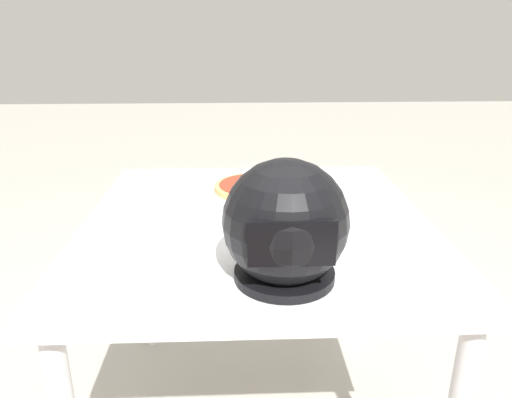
# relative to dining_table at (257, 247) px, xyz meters

# --- Properties ---
(dining_table) EXTENTS (0.96, 1.01, 0.74)m
(dining_table) POSITION_rel_dining_table_xyz_m (0.00, 0.00, 0.00)
(dining_table) COLOR white
(dining_table) RESTS_ON ground
(pizza_plate) EXTENTS (0.32, 0.32, 0.01)m
(pizza_plate) POSITION_rel_dining_table_xyz_m (-0.00, -0.22, 0.09)
(pizza_plate) COLOR white
(pizza_plate) RESTS_ON dining_table
(pizza) EXTENTS (0.25, 0.25, 0.06)m
(pizza) POSITION_rel_dining_table_xyz_m (-0.01, -0.22, 0.11)
(pizza) COLOR tan
(pizza) RESTS_ON pizza_plate
(motorcycle_helmet) EXTENTS (0.26, 0.26, 0.26)m
(motorcycle_helmet) POSITION_rel_dining_table_xyz_m (-0.05, 0.33, 0.21)
(motorcycle_helmet) COLOR black
(motorcycle_helmet) RESTS_ON dining_table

